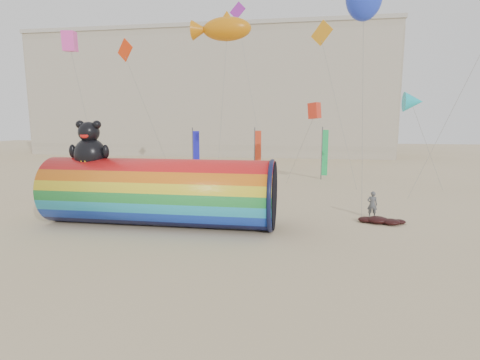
# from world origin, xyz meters

# --- Properties ---
(ground) EXTENTS (160.00, 160.00, 0.00)m
(ground) POSITION_xyz_m (0.00, 0.00, 0.00)
(ground) COLOR #CCB58C
(ground) RESTS_ON ground
(hotel_building) EXTENTS (60.40, 15.40, 20.60)m
(hotel_building) POSITION_xyz_m (-12.00, 45.95, 10.31)
(hotel_building) COLOR #B7AD99
(hotel_building) RESTS_ON ground
(windsock_assembly) EXTENTS (12.82, 3.91, 5.91)m
(windsock_assembly) POSITION_xyz_m (-3.80, -0.12, 1.96)
(windsock_assembly) COLOR red
(windsock_assembly) RESTS_ON ground
(kite_handler) EXTENTS (0.62, 0.44, 1.63)m
(kite_handler) POSITION_xyz_m (8.27, 3.34, 0.81)
(kite_handler) COLOR #505357
(kite_handler) RESTS_ON ground
(fabric_bundle) EXTENTS (2.62, 1.35, 0.41)m
(fabric_bundle) POSITION_xyz_m (8.56, 2.11, 0.17)
(fabric_bundle) COLOR #350B09
(fabric_bundle) RESTS_ON ground
(festival_banners) EXTENTS (12.10, 5.93, 5.20)m
(festival_banners) POSITION_xyz_m (0.35, 14.79, 2.64)
(festival_banners) COLOR #59595E
(festival_banners) RESTS_ON ground
(flying_kites) EXTENTS (26.95, 15.36, 9.97)m
(flying_kites) POSITION_xyz_m (3.43, 5.87, 11.27)
(flying_kites) COLOR blue
(flying_kites) RESTS_ON ground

